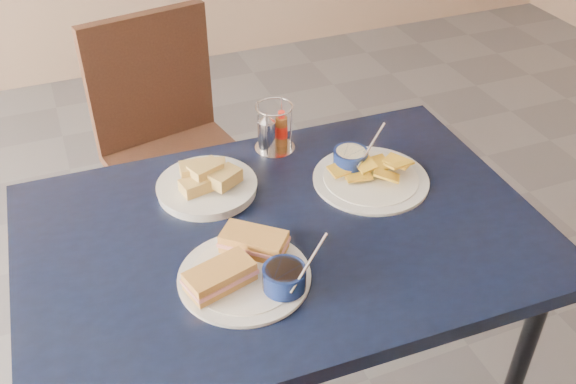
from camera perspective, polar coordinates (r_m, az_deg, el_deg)
name	(u,v)px	position (r m, az deg, el deg)	size (l,w,h in m)	color
dining_table	(283,250)	(1.53, -0.49, -5.21)	(1.21, 0.83, 0.75)	black
chair_far	(172,132)	(2.28, -10.24, 5.23)	(0.51, 0.50, 0.93)	black
sandwich_plate	(249,268)	(1.35, -3.52, -6.78)	(0.31, 0.28, 0.12)	white
plantain_plate	(365,172)	(1.65, 6.84, 1.80)	(0.30, 0.30, 0.12)	white
bread_basket	(207,183)	(1.60, -7.22, 0.78)	(0.25, 0.25, 0.08)	white
condiment_caddy	(273,131)	(1.73, -1.36, 5.41)	(0.11, 0.11, 0.14)	silver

